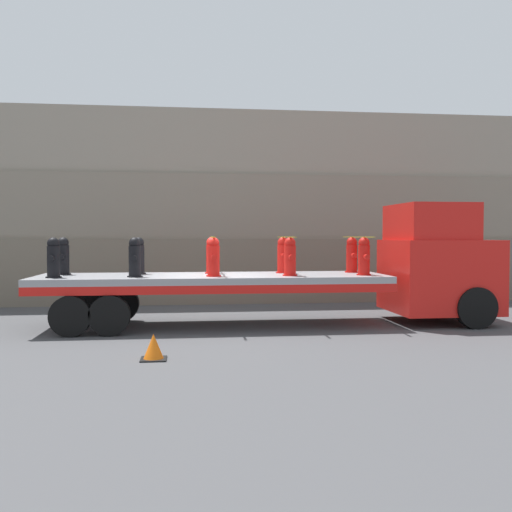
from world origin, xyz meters
name	(u,v)px	position (x,y,z in m)	size (l,w,h in m)	color
ground_plane	(213,326)	(0.00, 0.00, 0.00)	(120.00, 120.00, 0.00)	#474749
rock_cliff	(205,208)	(0.00, 6.17, 3.27)	(60.00, 3.30, 6.55)	#706656
truck_cab	(440,264)	(6.02, 0.00, 1.54)	(2.55, 2.59, 3.11)	red
flatbed_trailer	(188,285)	(-0.62, 0.00, 1.04)	(8.72, 2.55, 1.30)	gray
fire_hydrant_black_near_0	(53,258)	(-3.76, -0.54, 1.76)	(0.36, 0.59, 0.95)	black
fire_hydrant_black_far_0	(63,256)	(-3.76, 0.54, 1.76)	(0.36, 0.59, 0.95)	black
fire_hydrant_black_near_1	(135,258)	(-1.88, -0.54, 1.76)	(0.36, 0.59, 0.95)	black
fire_hydrant_black_far_1	(139,256)	(-1.88, 0.54, 1.76)	(0.36, 0.59, 0.95)	black
fire_hydrant_red_near_2	(214,257)	(0.00, -0.54, 1.76)	(0.36, 0.59, 0.95)	red
fire_hydrant_red_far_2	(212,256)	(0.00, 0.54, 1.76)	(0.36, 0.59, 0.95)	red
fire_hydrant_red_near_3	(290,257)	(1.88, -0.54, 1.76)	(0.36, 0.59, 0.95)	red
fire_hydrant_red_far_3	(283,256)	(1.88, 0.54, 1.76)	(0.36, 0.59, 0.95)	red
fire_hydrant_red_near_4	(364,257)	(3.76, -0.54, 1.76)	(0.36, 0.59, 0.95)	red
fire_hydrant_red_far_4	(352,255)	(3.76, 0.54, 1.76)	(0.36, 0.59, 0.95)	red
cargo_strap_rear	(213,237)	(0.00, 0.00, 2.26)	(0.05, 2.64, 0.01)	yellow
cargo_strap_middle	(286,237)	(1.88, 0.00, 2.26)	(0.05, 2.64, 0.01)	yellow
cargo_strap_front	(358,237)	(3.76, 0.00, 2.26)	(0.05, 2.64, 0.01)	yellow
traffic_cone	(154,347)	(-1.25, -3.80, 0.23)	(0.48, 0.48, 0.48)	black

